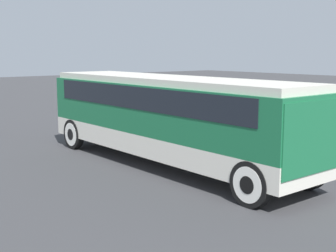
# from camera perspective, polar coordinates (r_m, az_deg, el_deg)

# --- Properties ---
(ground_plane) EXTENTS (120.00, 120.00, 0.00)m
(ground_plane) POSITION_cam_1_polar(r_m,az_deg,el_deg) (16.17, -0.00, -4.78)
(ground_plane) COLOR #38383A
(tour_bus) EXTENTS (11.38, 2.69, 3.03)m
(tour_bus) POSITION_cam_1_polar(r_m,az_deg,el_deg) (15.75, 0.22, 1.70)
(tour_bus) COLOR silver
(tour_bus) RESTS_ON ground_plane
(parked_car_mid) EXTENTS (4.66, 1.96, 1.40)m
(parked_car_mid) POSITION_cam_1_polar(r_m,az_deg,el_deg) (24.01, 3.65, 1.47)
(parked_car_mid) COLOR maroon
(parked_car_mid) RESTS_ON ground_plane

